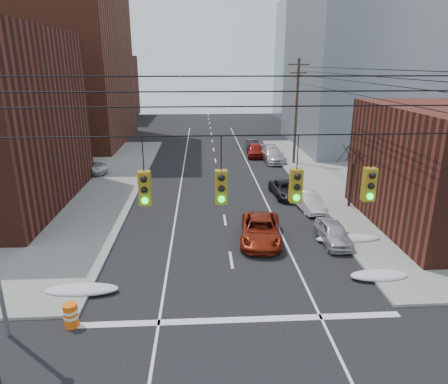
{
  "coord_description": "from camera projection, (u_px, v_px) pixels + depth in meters",
  "views": [
    {
      "loc": [
        -1.55,
        -8.07,
        10.53
      ],
      "look_at": [
        -0.22,
        15.17,
        3.0
      ],
      "focal_mm": 32.0,
      "sensor_mm": 36.0,
      "label": 1
    }
  ],
  "objects": [
    {
      "name": "building_brick_tall",
      "position": [
        23.0,
        26.0,
        50.67
      ],
      "size": [
        24.0,
        20.0,
        30.0
      ],
      "primitive_type": "cube",
      "color": "brown",
      "rests_on": "ground"
    },
    {
      "name": "building_brick_far",
      "position": [
        75.0,
        87.0,
        78.03
      ],
      "size": [
        22.0,
        18.0,
        12.0
      ],
      "primitive_type": "cube",
      "color": "#471E15",
      "rests_on": "ground"
    },
    {
      "name": "building_office",
      "position": [
        387.0,
        47.0,
        50.14
      ],
      "size": [
        22.0,
        20.0,
        25.0
      ],
      "primitive_type": "cube",
      "color": "gray",
      "rests_on": "ground"
    },
    {
      "name": "building_glass",
      "position": [
        335.0,
        61.0,
        75.41
      ],
      "size": [
        20.0,
        18.0,
        22.0
      ],
      "primitive_type": "cube",
      "color": "gray",
      "rests_on": "ground"
    },
    {
      "name": "utility_pole_far",
      "position": [
        296.0,
        111.0,
        41.98
      ],
      "size": [
        2.2,
        0.28,
        11.0
      ],
      "color": "#473323",
      "rests_on": "ground"
    },
    {
      "name": "traffic_signals",
      "position": [
        259.0,
        184.0,
        11.62
      ],
      "size": [
        17.0,
        0.42,
        2.02
      ],
      "color": "black",
      "rests_on": "ground"
    },
    {
      "name": "bare_tree",
      "position": [
        351.0,
        178.0,
        29.8
      ],
      "size": [
        2.09,
        2.2,
        4.93
      ],
      "color": "black",
      "rests_on": "ground"
    },
    {
      "name": "snow_nw",
      "position": [
        82.0,
        290.0,
        19.08
      ],
      "size": [
        3.5,
        1.08,
        0.42
      ],
      "primitive_type": "ellipsoid",
      "color": "silver",
      "rests_on": "ground"
    },
    {
      "name": "snow_ne",
      "position": [
        379.0,
        275.0,
        20.36
      ],
      "size": [
        3.0,
        1.08,
        0.42
      ],
      "primitive_type": "ellipsoid",
      "color": "silver",
      "rests_on": "ground"
    },
    {
      "name": "snow_east_far",
      "position": [
        348.0,
        239.0,
        24.63
      ],
      "size": [
        4.0,
        1.08,
        0.42
      ],
      "primitive_type": "ellipsoid",
      "color": "silver",
      "rests_on": "ground"
    },
    {
      "name": "red_pickup",
      "position": [
        261.0,
        230.0,
        24.61
      ],
      "size": [
        3.07,
        5.5,
        1.45
      ],
      "primitive_type": "imported",
      "rotation": [
        0.0,
        0.0,
        -0.13
      ],
      "color": "maroon",
      "rests_on": "ground"
    },
    {
      "name": "parked_car_a",
      "position": [
        333.0,
        233.0,
        24.35
      ],
      "size": [
        1.6,
        3.93,
        1.33
      ],
      "primitive_type": "imported",
      "rotation": [
        0.0,
        0.0,
        0.01
      ],
      "color": "silver",
      "rests_on": "ground"
    },
    {
      "name": "parked_car_b",
      "position": [
        308.0,
        201.0,
        29.95
      ],
      "size": [
        1.91,
        4.2,
        1.34
      ],
      "primitive_type": "imported",
      "rotation": [
        0.0,
        0.0,
        0.13
      ],
      "color": "silver",
      "rests_on": "ground"
    },
    {
      "name": "parked_car_c",
      "position": [
        286.0,
        189.0,
        32.93
      ],
      "size": [
        2.41,
        4.59,
        1.23
      ],
      "primitive_type": "imported",
      "rotation": [
        0.0,
        0.0,
        0.08
      ],
      "color": "black",
      "rests_on": "ground"
    },
    {
      "name": "parked_car_d",
      "position": [
        273.0,
        155.0,
        44.56
      ],
      "size": [
        2.46,
        5.44,
        1.55
      ],
      "primitive_type": "imported",
      "rotation": [
        0.0,
        0.0,
        0.06
      ],
      "color": "silver",
      "rests_on": "ground"
    },
    {
      "name": "parked_car_e",
      "position": [
        255.0,
        150.0,
        47.11
      ],
      "size": [
        2.27,
        4.67,
        1.54
      ],
      "primitive_type": "imported",
      "rotation": [
        0.0,
        0.0,
        -0.1
      ],
      "color": "maroon",
      "rests_on": "ground"
    },
    {
      "name": "parked_car_f",
      "position": [
        252.0,
        145.0,
        50.13
      ],
      "size": [
        1.64,
        4.19,
        1.36
      ],
      "primitive_type": "imported",
      "rotation": [
        0.0,
        0.0,
        -0.05
      ],
      "color": "black",
      "rests_on": "ground"
    },
    {
      "name": "lot_car_a",
      "position": [
        27.0,
        192.0,
        31.45
      ],
      "size": [
        4.48,
        1.92,
        1.44
      ],
      "primitive_type": "imported",
      "rotation": [
        0.0,
        0.0,
        1.48
      ],
      "color": "white",
      "rests_on": "sidewalk_nw"
    },
    {
      "name": "lot_car_b",
      "position": [
        82.0,
        166.0,
        39.14
      ],
      "size": [
        5.65,
        3.63,
        1.45
      ],
      "primitive_type": "imported",
      "rotation": [
        0.0,
        0.0,
        1.32
      ],
      "color": "silver",
      "rests_on": "sidewalk_nw"
    },
    {
      "name": "lot_car_d",
      "position": [
        27.0,
        185.0,
        33.35
      ],
      "size": [
        4.47,
        2.9,
        1.42
      ],
      "primitive_type": "imported",
      "rotation": [
        0.0,
        0.0,
        1.25
      ],
      "color": "#A5A5A9",
      "rests_on": "sidewalk_nw"
    },
    {
      "name": "construction_barrel",
      "position": [
        71.0,
        315.0,
        16.62
      ],
      "size": [
        0.74,
        0.74,
        1.04
      ],
      "rotation": [
        0.0,
        0.0,
        0.3
      ],
      "color": "#FF5F0D",
      "rests_on": "ground"
    }
  ]
}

